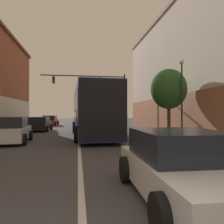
{
  "coord_description": "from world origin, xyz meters",
  "views": [
    {
      "loc": [
        -0.07,
        -1.21,
        1.72
      ],
      "look_at": [
        2.22,
        13.43,
        1.83
      ],
      "focal_mm": 35.0,
      "sensor_mm": 36.0,
      "label": 1
    }
  ],
  "objects_px": {
    "parked_car_left_near": "(39,124)",
    "parked_car_left_mid": "(10,131)",
    "traffic_signal_gantry": "(99,88)",
    "street_tree_near": "(169,89)",
    "hatchback_foreground": "(182,166)",
    "street_lamp": "(182,94)",
    "bus": "(93,110)",
    "parked_car_left_far": "(50,121)"
  },
  "relations": [
    {
      "from": "bus",
      "to": "hatchback_foreground",
      "type": "distance_m",
      "value": 12.3
    },
    {
      "from": "parked_car_left_far",
      "to": "bus",
      "type": "bearing_deg",
      "value": -158.76
    },
    {
      "from": "street_tree_near",
      "to": "bus",
      "type": "bearing_deg",
      "value": 151.68
    },
    {
      "from": "parked_car_left_far",
      "to": "street_lamp",
      "type": "distance_m",
      "value": 22.54
    },
    {
      "from": "parked_car_left_near",
      "to": "street_lamp",
      "type": "distance_m",
      "value": 14.28
    },
    {
      "from": "parked_car_left_far",
      "to": "street_lamp",
      "type": "height_order",
      "value": "street_lamp"
    },
    {
      "from": "parked_car_left_mid",
      "to": "traffic_signal_gantry",
      "type": "xyz_separation_m",
      "value": [
        6.35,
        11.55,
        3.94
      ]
    },
    {
      "from": "street_tree_near",
      "to": "street_lamp",
      "type": "bearing_deg",
      "value": -73.36
    },
    {
      "from": "parked_car_left_far",
      "to": "traffic_signal_gantry",
      "type": "height_order",
      "value": "traffic_signal_gantry"
    },
    {
      "from": "parked_car_left_mid",
      "to": "street_lamp",
      "type": "relative_size",
      "value": 0.8
    },
    {
      "from": "parked_car_left_near",
      "to": "street_tree_near",
      "type": "height_order",
      "value": "street_tree_near"
    },
    {
      "from": "parked_car_left_far",
      "to": "traffic_signal_gantry",
      "type": "distance_m",
      "value": 10.59
    },
    {
      "from": "traffic_signal_gantry",
      "to": "street_tree_near",
      "type": "xyz_separation_m",
      "value": [
        3.52,
        -11.35,
        -1.32
      ]
    },
    {
      "from": "bus",
      "to": "parked_car_left_near",
      "type": "height_order",
      "value": "bus"
    },
    {
      "from": "street_lamp",
      "to": "parked_car_left_mid",
      "type": "bearing_deg",
      "value": 174.66
    },
    {
      "from": "bus",
      "to": "hatchback_foreground",
      "type": "relative_size",
      "value": 2.66
    },
    {
      "from": "hatchback_foreground",
      "to": "parked_car_left_far",
      "type": "xyz_separation_m",
      "value": [
        -6.07,
        28.33,
        0.03
      ]
    },
    {
      "from": "hatchback_foreground",
      "to": "parked_car_left_far",
      "type": "relative_size",
      "value": 0.99
    },
    {
      "from": "parked_car_left_mid",
      "to": "traffic_signal_gantry",
      "type": "distance_m",
      "value": 13.75
    },
    {
      "from": "parked_car_left_near",
      "to": "traffic_signal_gantry",
      "type": "distance_m",
      "value": 7.86
    },
    {
      "from": "hatchback_foreground",
      "to": "parked_car_left_mid",
      "type": "bearing_deg",
      "value": 33.68
    },
    {
      "from": "bus",
      "to": "street_tree_near",
      "type": "relative_size",
      "value": 2.32
    },
    {
      "from": "street_lamp",
      "to": "street_tree_near",
      "type": "xyz_separation_m",
      "value": [
        -0.34,
        1.15,
        0.4
      ]
    },
    {
      "from": "parked_car_left_near",
      "to": "parked_car_left_far",
      "type": "height_order",
      "value": "parked_car_left_far"
    },
    {
      "from": "bus",
      "to": "traffic_signal_gantry",
      "type": "relative_size",
      "value": 1.13
    },
    {
      "from": "bus",
      "to": "traffic_signal_gantry",
      "type": "height_order",
      "value": "traffic_signal_gantry"
    },
    {
      "from": "parked_car_left_near",
      "to": "parked_car_left_mid",
      "type": "relative_size",
      "value": 1.11
    },
    {
      "from": "bus",
      "to": "parked_car_left_near",
      "type": "xyz_separation_m",
      "value": [
        -4.87,
        6.06,
        -1.32
      ]
    },
    {
      "from": "bus",
      "to": "parked_car_left_mid",
      "type": "relative_size",
      "value": 2.67
    },
    {
      "from": "bus",
      "to": "parked_car_left_far",
      "type": "xyz_separation_m",
      "value": [
        -5.06,
        16.15,
        -1.31
      ]
    },
    {
      "from": "bus",
      "to": "parked_car_left_mid",
      "type": "distance_m",
      "value": 5.87
    },
    {
      "from": "bus",
      "to": "parked_car_left_mid",
      "type": "bearing_deg",
      "value": 117.54
    },
    {
      "from": "parked_car_left_far",
      "to": "parked_car_left_mid",
      "type": "bearing_deg",
      "value": -175.94
    },
    {
      "from": "hatchback_foreground",
      "to": "street_lamp",
      "type": "distance_m",
      "value": 9.67
    },
    {
      "from": "hatchback_foreground",
      "to": "street_tree_near",
      "type": "xyz_separation_m",
      "value": [
        3.87,
        9.55,
        2.69
      ]
    },
    {
      "from": "traffic_signal_gantry",
      "to": "parked_car_left_mid",
      "type": "bearing_deg",
      "value": -118.79
    },
    {
      "from": "parked_car_left_mid",
      "to": "parked_car_left_far",
      "type": "distance_m",
      "value": 18.98
    },
    {
      "from": "traffic_signal_gantry",
      "to": "hatchback_foreground",
      "type": "bearing_deg",
      "value": -90.95
    },
    {
      "from": "parked_car_left_mid",
      "to": "parked_car_left_far",
      "type": "bearing_deg",
      "value": -4.15
    },
    {
      "from": "bus",
      "to": "parked_car_left_far",
      "type": "height_order",
      "value": "bus"
    },
    {
      "from": "hatchback_foreground",
      "to": "parked_car_left_near",
      "type": "xyz_separation_m",
      "value": [
        -5.88,
        18.24,
        0.02
      ]
    },
    {
      "from": "traffic_signal_gantry",
      "to": "street_tree_near",
      "type": "bearing_deg",
      "value": -72.77
    }
  ]
}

